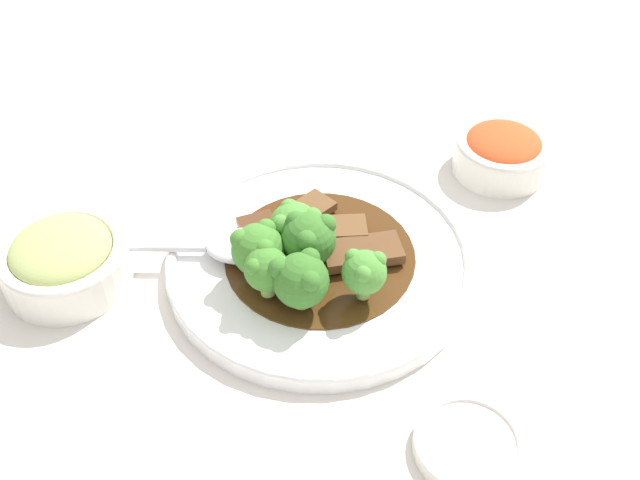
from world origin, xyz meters
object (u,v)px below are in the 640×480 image
object	(u,v)px
main_plate	(320,259)
sauce_dish	(468,445)
beef_strip_3	(334,230)
broccoli_floret_2	(310,239)
broccoli_floret_3	(258,249)
beef_strip_0	(263,238)
broccoli_floret_5	(364,272)
serving_spoon	(223,246)
side_bowl_kimchi	(502,152)
beef_strip_2	(307,211)
broccoli_floret_4	(294,226)
broccoli_floret_1	(266,268)
broccoli_floret_0	(301,279)
side_bowl_appetizer	(64,259)
beef_strip_1	(362,252)

from	to	relation	value
main_plate	sauce_dish	size ratio (longest dim) A/B	3.43
beef_strip_3	broccoli_floret_2	xyz separation A→B (m)	(-0.05, -0.00, 0.03)
broccoli_floret_3	beef_strip_0	bearing A→B (deg)	27.65
beef_strip_0	broccoli_floret_5	xyz separation A→B (m)	(-0.01, -0.11, 0.02)
serving_spoon	side_bowl_kimchi	xyz separation A→B (m)	(0.25, -0.17, -0.00)
beef_strip_2	broccoli_floret_4	xyz separation A→B (m)	(-0.04, -0.01, 0.02)
broccoli_floret_1	broccoli_floret_2	size ratio (longest dim) A/B	0.86
main_plate	broccoli_floret_0	distance (m)	0.07
broccoli_floret_3	side_bowl_appetizer	bearing A→B (deg)	116.06
beef_strip_3	broccoli_floret_5	distance (m)	0.08
side_bowl_appetizer	serving_spoon	bearing A→B (deg)	-53.82
broccoli_floret_5	serving_spoon	distance (m)	0.13
broccoli_floret_4	broccoli_floret_5	bearing A→B (deg)	-104.17
broccoli_floret_0	serving_spoon	world-z (taller)	broccoli_floret_0
side_bowl_kimchi	beef_strip_0	bearing A→B (deg)	147.45
sauce_dish	broccoli_floret_1	bearing A→B (deg)	77.09
broccoli_floret_4	side_bowl_kimchi	distance (m)	0.25
beef_strip_3	broccoli_floret_1	world-z (taller)	broccoli_floret_1
beef_strip_0	broccoli_floret_4	distance (m)	0.04
side_bowl_kimchi	broccoli_floret_3	bearing A→B (deg)	154.20
main_plate	serving_spoon	world-z (taller)	serving_spoon
side_bowl_appetizer	beef_strip_3	bearing A→B (deg)	-51.33
broccoli_floret_3	broccoli_floret_4	size ratio (longest dim) A/B	1.04
broccoli_floret_3	beef_strip_3	bearing A→B (deg)	-24.03
main_plate	broccoli_floret_0	world-z (taller)	broccoli_floret_0
beef_strip_3	serving_spoon	distance (m)	0.10
beef_strip_1	beef_strip_2	distance (m)	0.07
beef_strip_0	broccoli_floret_2	distance (m)	0.06
beef_strip_2	beef_strip_3	xyz separation A→B (m)	(-0.01, -0.03, 0.00)
broccoli_floret_0	main_plate	bearing A→B (deg)	14.97
serving_spoon	beef_strip_0	bearing A→B (deg)	-40.09
beef_strip_0	broccoli_floret_0	world-z (taller)	broccoli_floret_0
sauce_dish	side_bowl_appetizer	bearing A→B (deg)	92.03
beef_strip_2	side_bowl_kimchi	bearing A→B (deg)	-35.97
beef_strip_1	serving_spoon	distance (m)	0.12
main_plate	beef_strip_3	world-z (taller)	beef_strip_3
broccoli_floret_2	broccoli_floret_5	size ratio (longest dim) A/B	1.20
beef_strip_0	broccoli_floret_2	bearing A→B (deg)	-97.48
broccoli_floret_0	beef_strip_3	bearing A→B (deg)	10.50
beef_strip_1	broccoli_floret_2	xyz separation A→B (m)	(-0.03, 0.03, 0.03)
broccoli_floret_2	side_bowl_appetizer	xyz separation A→B (m)	(-0.10, 0.19, -0.03)
broccoli_floret_1	side_bowl_appetizer	size ratio (longest dim) A/B	0.43
beef_strip_2	side_bowl_appetizer	xyz separation A→B (m)	(-0.16, 0.15, 0.00)
serving_spoon	broccoli_floret_2	bearing A→B (deg)	-74.11
sauce_dish	side_bowl_kimchi	bearing A→B (deg)	15.69
main_plate	serving_spoon	distance (m)	0.09
main_plate	beef_strip_2	bearing A→B (deg)	43.30
broccoli_floret_4	serving_spoon	distance (m)	0.07
main_plate	beef_strip_2	distance (m)	0.05
broccoli_floret_5	side_bowl_kimchi	size ratio (longest dim) A/B	0.48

